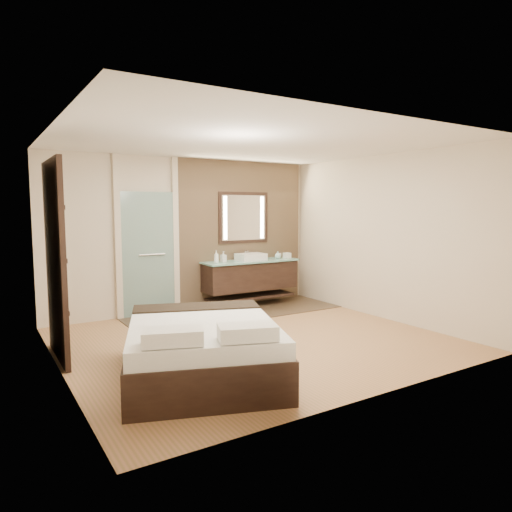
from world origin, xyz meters
TOP-DOWN VIEW (x-y plane):
  - floor at (0.00, 0.00)m, footprint 5.00×5.00m
  - tile_strip at (0.60, 1.60)m, footprint 3.80×1.30m
  - stone_wall at (1.10, 2.21)m, footprint 2.60×0.08m
  - vanity at (1.10, 1.92)m, footprint 1.85×0.55m
  - mirror_unit at (1.10, 2.16)m, footprint 1.06×0.04m
  - frosted_door at (-0.75, 2.20)m, footprint 1.10×0.12m
  - shoji_partition at (-2.43, 0.60)m, footprint 0.06×1.20m
  - bed at (-1.20, -0.89)m, footprint 2.14×2.38m
  - bath_mat at (0.26, 0.75)m, footprint 0.86×0.74m
  - waste_bin at (-0.10, 1.40)m, footprint 0.26×0.26m
  - tissue_box at (1.91, 1.88)m, footprint 0.12×0.12m
  - soap_bottle_a at (0.38, 1.88)m, footprint 0.09×0.10m
  - soap_bottle_b at (0.56, 1.96)m, footprint 0.09×0.09m
  - soap_bottle_c at (1.68, 1.86)m, footprint 0.11×0.11m
  - cup at (1.83, 2.04)m, footprint 0.13×0.13m

SIDE VIEW (x-z plane):
  - floor at x=0.00m, z-range 0.00..0.00m
  - tile_strip at x=0.60m, z-range 0.00..0.01m
  - bath_mat at x=0.26m, z-range 0.01..0.03m
  - waste_bin at x=-0.10m, z-range 0.00..0.26m
  - bed at x=-1.20m, z-range -0.06..0.69m
  - vanity at x=1.10m, z-range 0.14..1.02m
  - cup at x=1.83m, z-range 0.86..0.95m
  - tissue_box at x=1.91m, z-range 0.86..0.97m
  - soap_bottle_c at x=1.68m, z-range 0.86..1.01m
  - soap_bottle_b at x=0.56m, z-range 0.86..1.06m
  - soap_bottle_a at x=0.38m, z-range 0.86..1.09m
  - frosted_door at x=-0.75m, z-range -0.21..2.49m
  - shoji_partition at x=-2.43m, z-range 0.01..2.41m
  - stone_wall at x=1.10m, z-range 0.00..2.70m
  - mirror_unit at x=1.10m, z-range 1.17..2.13m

